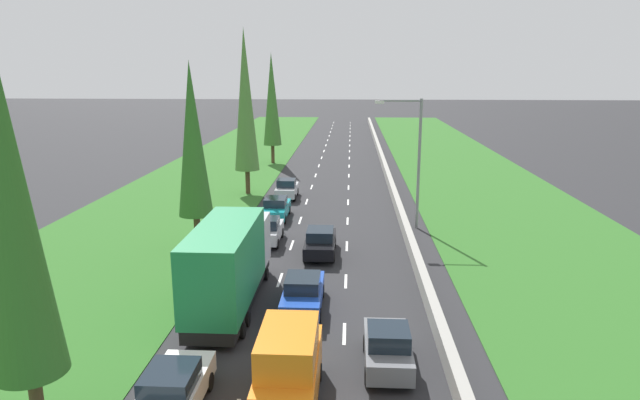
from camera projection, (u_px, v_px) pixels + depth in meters
name	position (u px, v px, depth m)	size (l,w,h in m)	color
ground_plane	(333.00, 171.00, 61.56)	(300.00, 300.00, 0.00)	#28282B
grass_verge_left	(220.00, 169.00, 62.25)	(14.00, 140.00, 0.04)	#2D6623
grass_verge_right	(465.00, 172.00, 60.78)	(14.00, 140.00, 0.04)	#2D6623
median_barrier	(385.00, 167.00, 61.16)	(0.44, 120.00, 0.85)	#9E9B93
lane_markings	(333.00, 171.00, 61.56)	(3.64, 116.00, 0.01)	white
white_sedan_left_lane	(172.00, 391.00, 17.90)	(1.82, 4.50, 1.64)	white
green_box_truck_left_lane	(230.00, 263.00, 25.76)	(2.46, 9.40, 4.18)	black
silver_hatchback_left_lane	(267.00, 230.00, 35.69)	(1.74, 3.90, 1.72)	silver
orange_van_centre_lane	(289.00, 368.00, 18.21)	(1.96, 4.90, 2.82)	orange
blue_sedan_centre_lane	(303.00, 292.00, 25.84)	(1.82, 4.50, 1.64)	#1E47B7
grey_hatchback_right_lane	(388.00, 347.00, 20.68)	(1.74, 3.90, 1.72)	slate
black_sedan_centre_lane	(320.00, 242.00, 33.42)	(1.82, 4.50, 1.64)	black
teal_sedan_left_lane_fifth	(276.00, 208.00, 41.53)	(1.82, 4.50, 1.64)	teal
silver_hatchback_left_lane_sixth	(287.00, 189.00, 48.15)	(1.74, 3.90, 1.72)	silver
poplar_tree_nearest	(13.00, 214.00, 15.36)	(2.10, 2.10, 11.90)	#4C3823
poplar_tree_second	(193.00, 140.00, 33.14)	(2.09, 2.09, 11.46)	#4C3823
poplar_tree_third	(245.00, 101.00, 48.19)	(2.16, 2.16, 14.41)	#4C3823
poplar_tree_fourth	(272.00, 100.00, 64.78)	(2.12, 2.12, 12.82)	#4C3823
street_light_mast	(414.00, 154.00, 38.15)	(3.20, 0.28, 9.00)	gray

